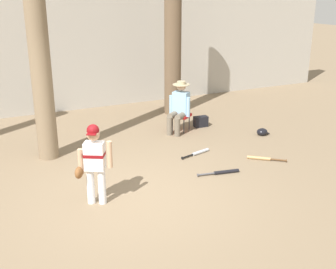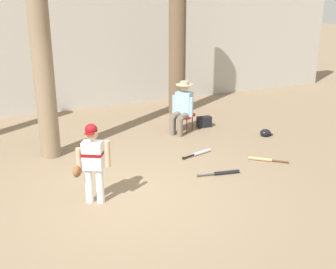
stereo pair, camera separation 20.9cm
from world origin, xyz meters
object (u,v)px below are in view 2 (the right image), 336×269
(handbag_beside_stool, at_px, (204,122))
(bat_wood_tan, at_px, (263,159))
(tree_behind_spectator, at_px, (177,43))
(folding_stool, at_px, (184,116))
(bat_black_composite, at_px, (223,173))
(young_ballplayer, at_px, (92,159))
(bat_aluminum_silver, at_px, (200,153))
(batting_helmet_black, at_px, (265,133))
(seated_spectator, at_px, (182,106))
(tree_near_player, at_px, (40,40))

(handbag_beside_stool, height_order, bat_wood_tan, handbag_beside_stool)
(tree_behind_spectator, relative_size, bat_wood_tan, 7.04)
(folding_stool, bearing_deg, bat_black_composite, -100.13)
(young_ballplayer, height_order, bat_aluminum_silver, young_ballplayer)
(bat_aluminum_silver, height_order, batting_helmet_black, batting_helmet_black)
(batting_helmet_black, bearing_deg, seated_spectator, 147.11)
(tree_near_player, xyz_separation_m, young_ballplayer, (0.28, -2.31, -1.57))
(handbag_beside_stool, bearing_deg, tree_behind_spectator, 93.18)
(folding_stool, relative_size, bat_wood_tan, 0.90)
(handbag_beside_stool, xyz_separation_m, batting_helmet_black, (0.96, -1.18, -0.06))
(seated_spectator, bearing_deg, batting_helmet_black, -32.89)
(bat_aluminum_silver, height_order, bat_black_composite, same)
(tree_behind_spectator, bearing_deg, folding_stool, -109.10)
(folding_stool, height_order, batting_helmet_black, folding_stool)
(seated_spectator, distance_m, bat_wood_tan, 2.45)
(tree_near_player, height_order, seated_spectator, tree_near_player)
(young_ballplayer, distance_m, handbag_beside_stool, 4.45)
(bat_black_composite, bearing_deg, bat_wood_tan, 12.38)
(handbag_beside_stool, distance_m, bat_wood_tan, 2.40)
(tree_behind_spectator, bearing_deg, batting_helmet_black, -68.02)
(folding_stool, relative_size, seated_spectator, 0.47)
(seated_spectator, relative_size, bat_wood_tan, 1.93)
(bat_aluminum_silver, relative_size, bat_black_composite, 0.91)
(bat_black_composite, bearing_deg, batting_helmet_black, 35.97)
(tree_behind_spectator, bearing_deg, seated_spectator, -111.02)
(bat_wood_tan, relative_size, batting_helmet_black, 2.06)
(tree_near_player, height_order, bat_wood_tan, tree_near_player)
(tree_behind_spectator, distance_m, bat_aluminum_silver, 3.62)
(tree_near_player, relative_size, handbag_beside_stool, 15.54)
(bat_wood_tan, bearing_deg, folding_stool, 104.41)
(folding_stool, height_order, bat_aluminum_silver, folding_stool)
(young_ballplayer, relative_size, batting_helmet_black, 4.32)
(folding_stool, xyz_separation_m, seated_spectator, (-0.08, -0.06, 0.28))
(tree_behind_spectator, bearing_deg, bat_black_composite, -103.47)
(handbag_beside_stool, relative_size, bat_wood_tan, 0.55)
(folding_stool, xyz_separation_m, bat_black_composite, (-0.46, -2.57, -0.33))
(handbag_beside_stool, xyz_separation_m, bat_wood_tan, (0.01, -2.40, -0.10))
(tree_behind_spectator, relative_size, bat_aluminum_silver, 6.02)
(bat_black_composite, bearing_deg, folding_stool, 79.87)
(tree_near_player, distance_m, seated_spectator, 3.52)
(young_ballplayer, xyz_separation_m, bat_wood_tan, (3.49, 0.31, -0.71))
(tree_behind_spectator, bearing_deg, bat_aluminum_silver, -106.61)
(bat_black_composite, bearing_deg, handbag_beside_stool, 68.39)
(tree_behind_spectator, distance_m, folding_stool, 2.17)
(bat_aluminum_silver, distance_m, batting_helmet_black, 1.97)
(young_ballplayer, distance_m, bat_wood_tan, 3.57)
(folding_stool, xyz_separation_m, bat_aluminum_silver, (-0.38, -1.52, -0.33))
(bat_black_composite, height_order, batting_helmet_black, batting_helmet_black)
(tree_near_player, bearing_deg, tree_behind_spectator, 26.11)
(tree_behind_spectator, height_order, folding_stool, tree_behind_spectator)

